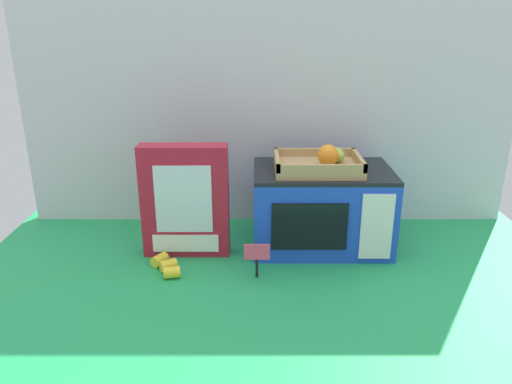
{
  "coord_description": "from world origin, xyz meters",
  "views": [
    {
      "loc": [
        -0.04,
        -1.35,
        0.68
      ],
      "look_at": [
        -0.05,
        0.01,
        0.18
      ],
      "focal_mm": 34.47,
      "sensor_mm": 36.0,
      "label": 1
    }
  ],
  "objects_px": {
    "cookie_set_box": "(186,201)",
    "price_sign": "(258,255)",
    "loose_toy_banana": "(168,266)",
    "food_groups_crate": "(322,163)",
    "toy_microwave": "(322,208)"
  },
  "relations": [
    {
      "from": "toy_microwave",
      "to": "cookie_set_box",
      "type": "distance_m",
      "value": 0.41
    },
    {
      "from": "price_sign",
      "to": "food_groups_crate",
      "type": "bearing_deg",
      "value": 45.41
    },
    {
      "from": "price_sign",
      "to": "cookie_set_box",
      "type": "bearing_deg",
      "value": 144.74
    },
    {
      "from": "food_groups_crate",
      "to": "loose_toy_banana",
      "type": "relative_size",
      "value": 2.07
    },
    {
      "from": "cookie_set_box",
      "to": "loose_toy_banana",
      "type": "xyz_separation_m",
      "value": [
        -0.04,
        -0.11,
        -0.15
      ]
    },
    {
      "from": "price_sign",
      "to": "loose_toy_banana",
      "type": "bearing_deg",
      "value": 171.89
    },
    {
      "from": "cookie_set_box",
      "to": "loose_toy_banana",
      "type": "relative_size",
      "value": 2.76
    },
    {
      "from": "cookie_set_box",
      "to": "price_sign",
      "type": "relative_size",
      "value": 3.35
    },
    {
      "from": "price_sign",
      "to": "loose_toy_banana",
      "type": "distance_m",
      "value": 0.26
    },
    {
      "from": "toy_microwave",
      "to": "loose_toy_banana",
      "type": "bearing_deg",
      "value": -159.25
    },
    {
      "from": "toy_microwave",
      "to": "loose_toy_banana",
      "type": "xyz_separation_m",
      "value": [
        -0.45,
        -0.17,
        -0.11
      ]
    },
    {
      "from": "cookie_set_box",
      "to": "price_sign",
      "type": "height_order",
      "value": "cookie_set_box"
    },
    {
      "from": "food_groups_crate",
      "to": "price_sign",
      "type": "bearing_deg",
      "value": -134.59
    },
    {
      "from": "toy_microwave",
      "to": "food_groups_crate",
      "type": "xyz_separation_m",
      "value": [
        -0.01,
        -0.02,
        0.15
      ]
    },
    {
      "from": "food_groups_crate",
      "to": "toy_microwave",
      "type": "bearing_deg",
      "value": 58.69
    }
  ]
}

